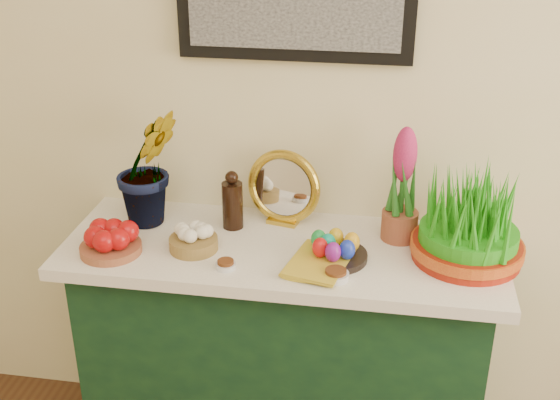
# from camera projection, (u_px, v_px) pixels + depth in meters

# --- Properties ---
(sideboard) EXTENTS (1.30, 0.45, 0.85)m
(sideboard) POSITION_uv_depth(u_px,v_px,m) (282.00, 361.00, 2.44)
(sideboard) COLOR #153C1C
(sideboard) RESTS_ON ground
(tablecloth) EXTENTS (1.40, 0.55, 0.04)m
(tablecloth) POSITION_uv_depth(u_px,v_px,m) (283.00, 250.00, 2.25)
(tablecloth) COLOR white
(tablecloth) RESTS_ON sideboard
(hyacinth_green) EXTENTS (0.35, 0.34, 0.53)m
(hyacinth_green) POSITION_uv_depth(u_px,v_px,m) (147.00, 149.00, 2.28)
(hyacinth_green) COLOR #266B20
(hyacinth_green) RESTS_ON tablecloth
(apple_bowl) EXTENTS (0.22, 0.22, 0.10)m
(apple_bowl) POSITION_uv_depth(u_px,v_px,m) (110.00, 241.00, 2.18)
(apple_bowl) COLOR brown
(apple_bowl) RESTS_ON tablecloth
(garlic_basket) EXTENTS (0.16, 0.16, 0.09)m
(garlic_basket) POSITION_uv_depth(u_px,v_px,m) (193.00, 239.00, 2.20)
(garlic_basket) COLOR olive
(garlic_basket) RESTS_ON tablecloth
(vinegar_cruet) EXTENTS (0.07, 0.07, 0.20)m
(vinegar_cruet) POSITION_uv_depth(u_px,v_px,m) (232.00, 203.00, 2.32)
(vinegar_cruet) COLOR black
(vinegar_cruet) RESTS_ON tablecloth
(mirror) EXTENTS (0.26, 0.11, 0.26)m
(mirror) POSITION_uv_depth(u_px,v_px,m) (284.00, 188.00, 2.34)
(mirror) COLOR gold
(mirror) RESTS_ON tablecloth
(book) EXTENTS (0.20, 0.26, 0.03)m
(book) POSITION_uv_depth(u_px,v_px,m) (293.00, 257.00, 2.14)
(book) COLOR gold
(book) RESTS_ON tablecloth
(spice_dish_left) EXTENTS (0.06, 0.06, 0.03)m
(spice_dish_left) POSITION_uv_depth(u_px,v_px,m) (226.00, 265.00, 2.11)
(spice_dish_left) COLOR silver
(spice_dish_left) RESTS_ON tablecloth
(spice_dish_right) EXTENTS (0.08, 0.08, 0.03)m
(spice_dish_right) POSITION_uv_depth(u_px,v_px,m) (336.00, 275.00, 2.05)
(spice_dish_right) COLOR silver
(spice_dish_right) RESTS_ON tablecloth
(egg_plate) EXTENTS (0.25, 0.25, 0.08)m
(egg_plate) POSITION_uv_depth(u_px,v_px,m) (334.00, 249.00, 2.15)
(egg_plate) COLOR black
(egg_plate) RESTS_ON tablecloth
(hyacinth_pink) EXTENTS (0.12, 0.12, 0.38)m
(hyacinth_pink) POSITION_uv_depth(u_px,v_px,m) (402.00, 190.00, 2.21)
(hyacinth_pink) COLOR brown
(hyacinth_pink) RESTS_ON tablecloth
(wheatgrass_sabzeh) EXTENTS (0.34, 0.34, 0.28)m
(wheatgrass_sabzeh) POSITION_uv_depth(u_px,v_px,m) (470.00, 223.00, 2.11)
(wheatgrass_sabzeh) COLOR maroon
(wheatgrass_sabzeh) RESTS_ON tablecloth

